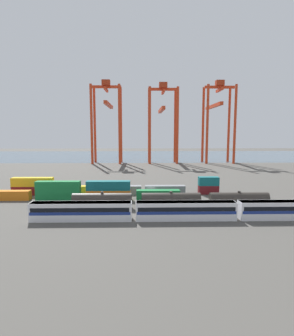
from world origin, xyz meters
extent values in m
plane|color=#4C4944|center=(0.00, 40.00, 0.00)|extent=(420.00, 420.00, 0.00)
cube|color=#475B6B|center=(0.00, 145.59, 0.00)|extent=(400.00, 110.00, 0.01)
cube|color=silver|center=(-15.67, -22.95, 1.95)|extent=(21.28, 3.10, 3.90)
cube|color=navy|center=(-15.67, -22.95, 1.85)|extent=(20.85, 3.14, 0.64)
cube|color=black|center=(-15.67, -22.95, 2.63)|extent=(20.43, 3.13, 0.90)
cube|color=slate|center=(-15.67, -22.95, 3.72)|extent=(21.07, 2.85, 0.36)
cube|color=silver|center=(6.51, -22.95, 1.95)|extent=(21.28, 3.10, 3.90)
cube|color=navy|center=(6.51, -22.95, 1.85)|extent=(20.85, 3.14, 0.64)
cube|color=black|center=(6.51, -22.95, 2.63)|extent=(20.43, 3.13, 0.90)
cube|color=slate|center=(6.51, -22.95, 3.72)|extent=(21.07, 2.85, 0.36)
cube|color=silver|center=(28.69, -22.95, 1.95)|extent=(21.28, 3.10, 3.90)
cube|color=navy|center=(28.69, -22.95, 1.85)|extent=(20.85, 3.14, 0.64)
cube|color=black|center=(28.69, -22.95, 2.63)|extent=(20.43, 3.13, 0.90)
cube|color=slate|center=(28.69, -22.95, 3.72)|extent=(21.07, 2.85, 0.36)
cube|color=#232326|center=(-12.48, -14.02, 0.55)|extent=(14.34, 2.50, 1.10)
cylinder|color=#2D2823|center=(-12.48, -14.02, 2.50)|extent=(14.34, 2.81, 2.81)
cylinder|color=#2D2823|center=(-12.48, -14.02, 4.09)|extent=(0.70, 0.70, 0.36)
cube|color=#232326|center=(4.31, -14.02, 0.55)|extent=(14.34, 2.50, 1.10)
cylinder|color=#2D2823|center=(4.31, -14.02, 2.50)|extent=(14.34, 2.81, 2.81)
cylinder|color=#2D2823|center=(4.31, -14.02, 4.09)|extent=(0.70, 0.70, 0.36)
cube|color=#232326|center=(21.10, -14.02, 0.55)|extent=(14.34, 2.50, 1.10)
cylinder|color=#2D2823|center=(21.10, -14.02, 2.50)|extent=(14.34, 2.81, 2.81)
cylinder|color=#2D2823|center=(21.10, -14.02, 4.09)|extent=(0.70, 0.70, 0.36)
cube|color=orange|center=(-39.73, -4.15, 1.30)|extent=(12.10, 2.44, 2.60)
cube|color=#197538|center=(-25.89, -4.15, 1.30)|extent=(12.10, 2.44, 2.60)
cube|color=#197538|center=(-25.89, -4.15, 3.90)|extent=(12.10, 2.44, 2.60)
cube|color=orange|center=(-12.05, -4.15, 1.30)|extent=(12.10, 2.44, 2.60)
cube|color=#146066|center=(-12.05, -4.15, 3.90)|extent=(12.10, 2.44, 2.60)
cube|color=#197538|center=(1.79, -4.15, 1.30)|extent=(12.10, 2.44, 2.60)
cube|color=maroon|center=(-35.37, 2.38, 1.30)|extent=(12.10, 2.44, 2.60)
cube|color=gold|center=(-35.37, 2.38, 3.90)|extent=(12.10, 2.44, 2.60)
cube|color=gold|center=(-22.15, 2.38, 1.30)|extent=(12.10, 2.44, 2.60)
cube|color=slate|center=(-8.94, 2.38, 1.30)|extent=(12.10, 2.44, 2.60)
cube|color=slate|center=(4.28, 2.38, 1.30)|extent=(12.10, 2.44, 2.60)
cube|color=maroon|center=(17.50, 2.38, 1.30)|extent=(6.04, 2.44, 2.60)
cube|color=#146066|center=(17.50, 2.38, 3.90)|extent=(6.04, 2.44, 2.60)
cylinder|color=red|center=(-31.62, 85.71, 23.14)|extent=(1.50, 1.50, 46.27)
cylinder|color=red|center=(-15.32, 85.71, 23.14)|extent=(1.50, 1.50, 46.27)
cylinder|color=red|center=(-31.62, 97.30, 23.14)|extent=(1.50, 1.50, 46.27)
cylinder|color=red|center=(-15.32, 97.30, 23.14)|extent=(1.50, 1.50, 46.27)
cube|color=red|center=(-23.47, 91.51, 45.47)|extent=(17.89, 1.20, 1.60)
cube|color=red|center=(-23.47, 91.51, 43.87)|extent=(1.20, 13.19, 1.60)
cube|color=red|center=(-23.47, 104.44, 36.11)|extent=(2.00, 36.95, 2.00)
cube|color=#9F2C14|center=(-23.47, 91.51, 47.87)|extent=(4.80, 4.00, 3.20)
cylinder|color=red|center=(2.36, 86.02, 22.49)|extent=(1.50, 1.50, 44.98)
cylinder|color=red|center=(18.67, 86.02, 22.49)|extent=(1.50, 1.50, 44.98)
cylinder|color=red|center=(2.36, 96.99, 22.49)|extent=(1.50, 1.50, 44.98)
cylinder|color=red|center=(18.67, 96.99, 22.49)|extent=(1.50, 1.50, 44.98)
cube|color=red|center=(10.52, 91.51, 44.18)|extent=(17.91, 1.20, 1.60)
cube|color=red|center=(10.52, 91.51, 42.58)|extent=(1.20, 12.57, 1.60)
cube|color=red|center=(10.52, 104.13, 33.01)|extent=(2.00, 36.06, 2.00)
cube|color=#9F2C14|center=(10.52, 91.51, 46.58)|extent=(4.80, 4.00, 3.20)
cylinder|color=red|center=(36.30, 85.71, 23.18)|extent=(1.50, 1.50, 46.35)
cylinder|color=red|center=(52.71, 85.71, 23.18)|extent=(1.50, 1.50, 46.35)
cylinder|color=red|center=(36.30, 97.30, 23.18)|extent=(1.50, 1.50, 46.35)
cylinder|color=red|center=(52.71, 97.30, 23.18)|extent=(1.50, 1.50, 46.35)
cube|color=red|center=(44.50, 91.51, 45.55)|extent=(18.01, 1.20, 1.60)
cube|color=red|center=(44.50, 91.51, 43.95)|extent=(1.20, 13.19, 1.60)
cube|color=red|center=(44.50, 104.59, 35.60)|extent=(2.00, 37.39, 2.00)
cube|color=#9F2C14|center=(44.50, 91.51, 47.95)|extent=(4.80, 4.00, 3.20)
camera|label=1|loc=(-3.10, -81.48, 18.53)|focal=30.22mm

